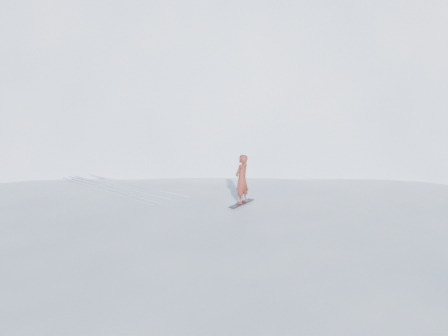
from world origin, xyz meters
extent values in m
plane|color=white|center=(0.00, 0.00, 0.00)|extent=(400.00, 400.00, 0.00)
ellipsoid|color=white|center=(1.00, 3.00, 0.00)|extent=(36.00, 28.00, 4.80)
ellipsoid|color=white|center=(22.00, 26.00, 0.00)|extent=(60.00, 56.00, 56.00)
ellipsoid|color=white|center=(10.00, 20.00, 0.00)|extent=(28.00, 24.00, 18.00)
ellipsoid|color=white|center=(5.00, -3.00, 0.00)|extent=(5.00, 4.50, 0.70)
ellipsoid|color=white|center=(-2.00, 6.00, 0.00)|extent=(7.00, 6.30, 1.00)
ellipsoid|color=white|center=(7.00, 4.00, 0.00)|extent=(4.00, 3.60, 0.60)
cube|color=black|center=(2.19, 0.52, 2.41)|extent=(1.29, 0.58, 0.02)
imported|color=maroon|center=(2.19, 0.52, 3.28)|extent=(0.72, 0.57, 1.72)
cube|color=silver|center=(-0.92, 5.27, 2.42)|extent=(1.18, 5.90, 0.04)
cube|color=silver|center=(-0.61, 5.27, 2.42)|extent=(1.22, 5.90, 0.04)
cube|color=silver|center=(-0.22, 5.27, 2.42)|extent=(1.58, 5.82, 0.04)
cube|color=silver|center=(0.40, 5.27, 2.42)|extent=(1.64, 5.80, 0.04)
camera|label=1|loc=(-7.31, -10.62, 6.90)|focal=35.00mm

